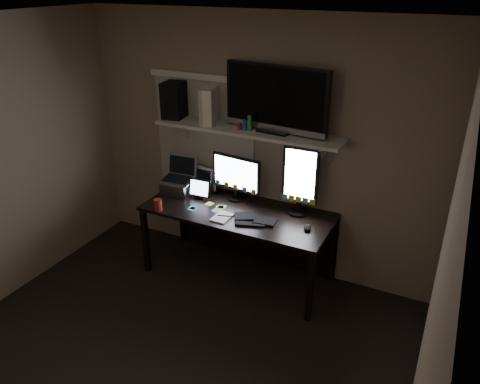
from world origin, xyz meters
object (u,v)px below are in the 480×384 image
Objects in this scene: keyboard at (255,219)px; monitor_landscape at (236,178)px; game_console at (211,106)px; speaker at (174,100)px; cup at (158,205)px; tv at (276,99)px; mouse at (307,228)px; laptop at (177,176)px; tablet at (200,189)px; monitor_portrait at (300,181)px; desk at (243,221)px.

monitor_landscape is at bearing 119.41° from keyboard.
speaker is at bearing 166.24° from game_console.
cup is at bearing 175.61° from keyboard.
speaker is (-1.06, -0.02, -0.12)m from tv.
mouse is 0.10× the size of tv.
mouse is at bearing -10.86° from laptop.
tv is (0.99, 0.15, 0.86)m from laptop.
tablet reaches higher than cup.
monitor_portrait is (0.65, -0.01, 0.10)m from monitor_landscape.
laptop reaches higher than mouse.
tv reaches higher than keyboard.
tablet is 2.08× the size of cup.
monitor_landscape is at bearing -9.16° from speaker.
monitor_portrait is 1.28m from laptop.
speaker is at bearing -173.25° from tv.
monitor_landscape is at bearing 44.01° from cup.
monitor_portrait is 1.65× the size of keyboard.
game_console is at bearing 134.11° from keyboard.
monitor_portrait is 1.91× the size of speaker.
mouse reaches higher than desk.
game_console is (0.07, 0.14, 0.82)m from tablet.
keyboard is at bearing -35.44° from monitor_landscape.
desk is 2.70× the size of monitor_portrait.
monitor_landscape is at bearing 142.70° from mouse.
game_console is (0.29, 0.55, 0.86)m from cup.
keyboard is 0.94m from cup.
tv reaches higher than laptop.
monitor_landscape is 0.54× the size of tv.
speaker reaches higher than monitor_portrait.
keyboard is at bearing -26.13° from speaker.
cup is (-0.68, -0.45, 0.23)m from desk.
monitor_portrait is at bearing -9.42° from speaker.
laptop reaches higher than cup.
cup is 0.34× the size of game_console.
game_console is at bearing 146.62° from mouse.
monitor_portrait reaches higher than monitor_landscape.
monitor_portrait is at bearing 8.78° from desk.
cup is (-0.91, -0.23, 0.04)m from keyboard.
monitor_portrait is 0.68× the size of tv.
laptop is 0.82m from game_console.
keyboard is 1.73× the size of tablet.
tv reaches higher than tablet.
game_console is at bearing 15.86° from laptop.
laptop is 0.76m from speaker.
game_console is at bearing -172.84° from tv.
desk is at bearing -2.38° from laptop.
desk is at bearing 117.25° from keyboard.
desk is 0.53m from tablet.
speaker is (-0.41, -0.00, 0.01)m from game_console.
monitor_portrait is 1.99× the size of game_console.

